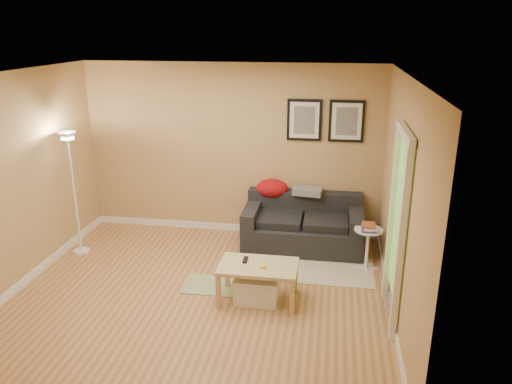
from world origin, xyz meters
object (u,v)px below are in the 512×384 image
at_px(coffee_table, 258,282).
at_px(side_table, 367,249).
at_px(floor_lamp, 75,197).
at_px(storage_bin, 257,289).
at_px(sofa, 303,223).
at_px(book_stack, 369,227).

xyz_separation_m(coffee_table, side_table, (1.31, 1.00, 0.06)).
relative_size(coffee_table, floor_lamp, 0.52).
xyz_separation_m(storage_bin, side_table, (1.32, 1.03, 0.13)).
xyz_separation_m(sofa, coffee_table, (-0.42, -1.56, -0.15)).
relative_size(coffee_table, side_table, 1.60).
xyz_separation_m(side_table, book_stack, (0.00, -0.02, 0.33)).
bearing_deg(book_stack, coffee_table, -158.45).
relative_size(coffee_table, storage_bin, 1.77).
height_order(sofa, storage_bin, sofa).
bearing_deg(sofa, coffee_table, -105.12).
relative_size(book_stack, floor_lamp, 0.14).
bearing_deg(floor_lamp, storage_bin, -18.90).
distance_m(book_stack, floor_lamp, 4.03).
bearing_deg(coffee_table, sofa, 82.45).
xyz_separation_m(coffee_table, floor_lamp, (-2.71, 0.90, 0.60)).
height_order(coffee_table, side_table, side_table).
distance_m(storage_bin, floor_lamp, 2.94).
bearing_deg(storage_bin, floor_lamp, 161.10).
relative_size(sofa, storage_bin, 3.30).
bearing_deg(side_table, storage_bin, -141.89).
bearing_deg(side_table, coffee_table, -142.49).
distance_m(storage_bin, book_stack, 1.72).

